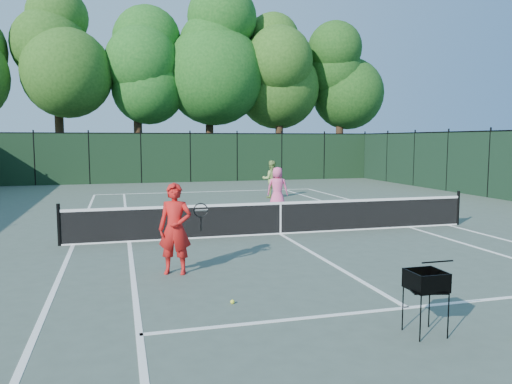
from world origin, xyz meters
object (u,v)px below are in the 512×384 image
object	(u,v)px
ball_hopper	(426,281)
loose_ball_midcourt	(232,302)
coach	(175,229)
player_pink	(277,188)
player_green	(271,179)

from	to	relation	value
ball_hopper	loose_ball_midcourt	xyz separation A→B (m)	(-2.24, 1.93, -0.71)
loose_ball_midcourt	coach	bearing A→B (deg)	107.92
ball_hopper	coach	bearing A→B (deg)	140.25
player_pink	player_green	bearing A→B (deg)	-79.54
player_green	loose_ball_midcourt	distance (m)	14.87
ball_hopper	player_green	bearing A→B (deg)	94.50
coach	loose_ball_midcourt	xyz separation A→B (m)	(0.67, -2.08, -0.87)
player_pink	coach	bearing A→B (deg)	83.98
coach	player_pink	world-z (taller)	coach
player_pink	player_green	size ratio (longest dim) A/B	0.95
player_green	loose_ball_midcourt	xyz separation A→B (m)	(-4.97, -13.99, -0.81)
loose_ball_midcourt	player_green	bearing A→B (deg)	70.43
player_pink	loose_ball_midcourt	xyz separation A→B (m)	(-4.09, -10.33, -0.77)
ball_hopper	loose_ball_midcourt	distance (m)	3.04
player_green	loose_ball_midcourt	bearing A→B (deg)	78.90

